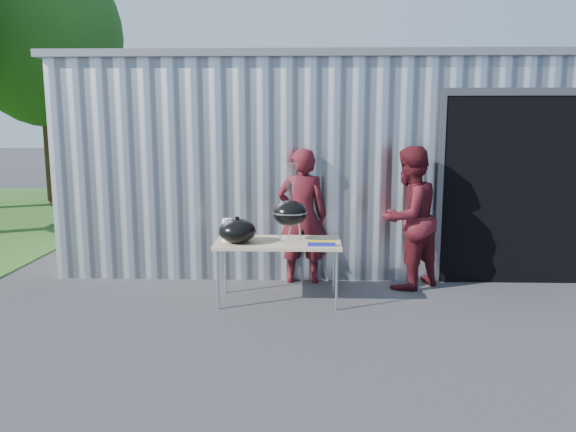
{
  "coord_description": "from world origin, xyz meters",
  "views": [
    {
      "loc": [
        0.27,
        -5.81,
        2.17
      ],
      "look_at": [
        0.06,
        0.83,
        1.05
      ],
      "focal_mm": 35.0,
      "sensor_mm": 36.0,
      "label": 1
    }
  ],
  "objects_px": {
    "kettle_grill": "(290,206)",
    "person_cook": "(302,216)",
    "folding_table": "(278,244)",
    "person_bystander": "(409,218)"
  },
  "relations": [
    {
      "from": "folding_table",
      "to": "kettle_grill",
      "type": "distance_m",
      "value": 0.49
    },
    {
      "from": "kettle_grill",
      "to": "person_cook",
      "type": "distance_m",
      "value": 0.85
    },
    {
      "from": "kettle_grill",
      "to": "person_cook",
      "type": "bearing_deg",
      "value": 79.94
    },
    {
      "from": "kettle_grill",
      "to": "person_bystander",
      "type": "distance_m",
      "value": 1.66
    },
    {
      "from": "folding_table",
      "to": "person_bystander",
      "type": "bearing_deg",
      "value": 21.17
    },
    {
      "from": "kettle_grill",
      "to": "person_bystander",
      "type": "bearing_deg",
      "value": 21.21
    },
    {
      "from": "folding_table",
      "to": "kettle_grill",
      "type": "height_order",
      "value": "kettle_grill"
    },
    {
      "from": "folding_table",
      "to": "person_cook",
      "type": "relative_size",
      "value": 0.82
    },
    {
      "from": "kettle_grill",
      "to": "person_cook",
      "type": "xyz_separation_m",
      "value": [
        0.14,
        0.8,
        -0.26
      ]
    },
    {
      "from": "kettle_grill",
      "to": "person_bystander",
      "type": "relative_size",
      "value": 0.5
    }
  ]
}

